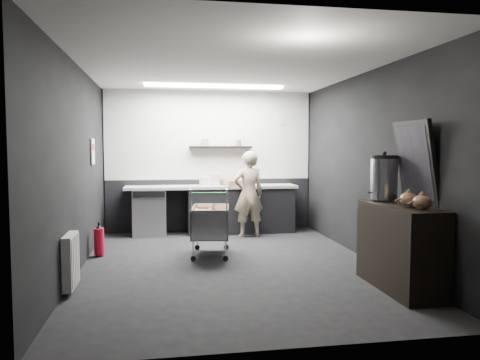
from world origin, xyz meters
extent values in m
plane|color=black|center=(0.00, 0.00, 0.00)|extent=(5.50, 5.50, 0.00)
plane|color=silver|center=(0.00, 0.00, 2.70)|extent=(5.50, 5.50, 0.00)
plane|color=black|center=(0.00, 2.75, 1.35)|extent=(5.50, 0.00, 5.50)
plane|color=black|center=(0.00, -2.75, 1.35)|extent=(5.50, 0.00, 5.50)
plane|color=black|center=(-2.00, 0.00, 1.35)|extent=(0.00, 5.50, 5.50)
plane|color=black|center=(2.00, 0.00, 1.35)|extent=(0.00, 5.50, 5.50)
cube|color=silver|center=(0.00, 2.73, 1.85)|extent=(3.95, 0.02, 1.70)
cube|color=black|center=(0.00, 2.73, 0.50)|extent=(3.95, 0.02, 1.00)
cube|color=black|center=(0.20, 2.62, 1.62)|extent=(1.20, 0.22, 0.04)
cylinder|color=silver|center=(1.40, 2.72, 2.15)|extent=(0.20, 0.03, 0.20)
cube|color=silver|center=(-1.98, 1.30, 1.55)|extent=(0.02, 0.30, 0.40)
cube|color=#B41631|center=(-1.98, 1.30, 1.62)|extent=(0.02, 0.22, 0.10)
cube|color=silver|center=(-1.94, -0.90, 0.35)|extent=(0.10, 0.50, 0.60)
cube|color=white|center=(0.00, 1.85, 2.67)|extent=(2.40, 0.20, 0.04)
cube|color=black|center=(0.55, 2.42, 0.42)|extent=(2.00, 0.56, 0.85)
cube|color=#A8A7A3|center=(0.00, 2.42, 0.88)|extent=(3.20, 0.60, 0.05)
cube|color=#9EA0A5|center=(-1.15, 2.42, 0.42)|extent=(0.60, 0.58, 0.85)
cube|color=black|center=(-1.15, 2.12, 0.78)|extent=(0.56, 0.02, 0.10)
imported|color=beige|center=(0.62, 1.97, 0.78)|extent=(0.61, 0.45, 1.55)
cube|color=silver|center=(-0.21, 0.61, 0.30)|extent=(0.66, 0.90, 0.02)
cube|color=silver|center=(-0.47, 0.61, 0.51)|extent=(0.15, 0.82, 0.44)
cube|color=silver|center=(0.05, 0.61, 0.51)|extent=(0.15, 0.82, 0.44)
cube|color=silver|center=(-0.21, 0.21, 0.51)|extent=(0.53, 0.10, 0.44)
cube|color=silver|center=(-0.21, 1.02, 0.51)|extent=(0.53, 0.10, 0.44)
cylinder|color=silver|center=(-0.44, 0.24, 0.17)|extent=(0.02, 0.02, 0.29)
cylinder|color=silver|center=(0.02, 0.24, 0.17)|extent=(0.02, 0.02, 0.29)
cylinder|color=silver|center=(-0.44, 0.99, 0.17)|extent=(0.02, 0.02, 0.29)
cylinder|color=silver|center=(0.02, 0.99, 0.17)|extent=(0.02, 0.02, 0.29)
cylinder|color=#248536|center=(-0.21, 0.15, 0.98)|extent=(0.54, 0.11, 0.03)
cube|color=brown|center=(-0.33, 0.71, 0.50)|extent=(0.28, 0.33, 0.37)
cube|color=brown|center=(-0.07, 0.50, 0.48)|extent=(0.25, 0.30, 0.33)
cylinder|color=black|center=(-0.44, 0.24, 0.04)|extent=(0.08, 0.04, 0.08)
cylinder|color=black|center=(-0.44, 0.99, 0.04)|extent=(0.08, 0.04, 0.08)
cylinder|color=black|center=(0.02, 0.24, 0.04)|extent=(0.08, 0.04, 0.08)
cylinder|color=black|center=(0.02, 0.99, 0.04)|extent=(0.08, 0.04, 0.08)
cube|color=black|center=(1.74, -1.42, 0.48)|extent=(0.48, 1.28, 0.96)
cylinder|color=silver|center=(1.74, -0.99, 1.23)|extent=(0.32, 0.32, 0.49)
cylinder|color=black|center=(1.74, -0.99, 1.50)|extent=(0.32, 0.32, 0.04)
sphere|color=black|center=(1.74, -0.99, 1.54)|extent=(0.05, 0.05, 0.05)
ellipsoid|color=brown|center=(1.74, -1.58, 1.05)|extent=(0.19, 0.19, 0.15)
ellipsoid|color=brown|center=(1.74, -1.85, 1.05)|extent=(0.19, 0.19, 0.15)
cube|color=black|center=(1.94, -1.37, 1.45)|extent=(0.22, 0.75, 0.96)
cube|color=black|center=(1.92, -1.37, 1.45)|extent=(0.15, 0.64, 0.82)
cylinder|color=red|center=(-1.85, 0.82, 0.22)|extent=(0.15, 0.15, 0.39)
cone|color=black|center=(-1.85, 0.82, 0.44)|extent=(0.10, 0.10, 0.06)
cylinder|color=black|center=(-1.85, 0.82, 0.48)|extent=(0.03, 0.03, 0.06)
cube|color=olive|center=(0.49, 2.37, 0.95)|extent=(0.61, 0.52, 0.10)
cylinder|color=beige|center=(0.06, 2.42, 1.01)|extent=(0.22, 0.22, 0.22)
cube|color=silver|center=(-0.12, 2.37, 0.98)|extent=(0.22, 0.19, 0.17)
camera|label=1|loc=(-0.93, -6.28, 1.62)|focal=35.00mm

